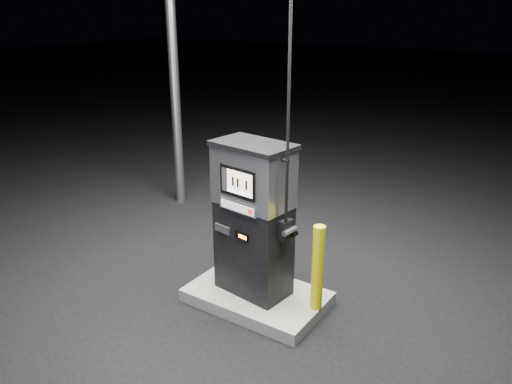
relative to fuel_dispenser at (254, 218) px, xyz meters
The scene contains 5 objects.
ground 1.08m from the fuel_dispenser, ahead, with size 80.00×80.00×0.00m, color black.
pump_island 1.01m from the fuel_dispenser, ahead, with size 1.60×1.00×0.15m, color slate.
fuel_dispenser is the anchor object (origin of this frame).
bollard_left 0.65m from the fuel_dispenser, behind, with size 0.14×0.14×1.03m, color #CBC00B.
bollard_right 0.91m from the fuel_dispenser, ahead, with size 0.13×0.13×1.00m, color #CBC00B.
Camera 1 is at (2.86, -4.30, 3.33)m, focal length 35.00 mm.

